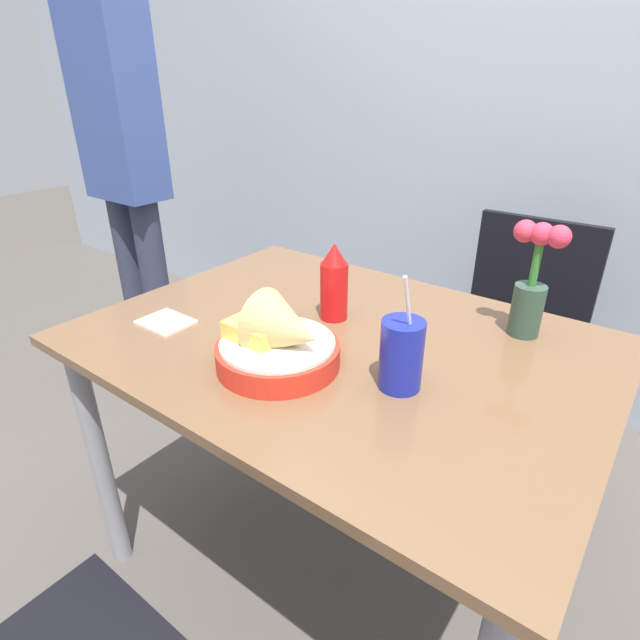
{
  "coord_description": "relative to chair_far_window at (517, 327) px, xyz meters",
  "views": [
    {
      "loc": [
        0.57,
        -0.83,
        1.28
      ],
      "look_at": [
        -0.02,
        -0.05,
        0.8
      ],
      "focal_mm": 28.0,
      "sensor_mm": 36.0,
      "label": 1
    }
  ],
  "objects": [
    {
      "name": "flower_vase",
      "position": [
        0.13,
        -0.51,
        0.36
      ],
      "size": [
        0.12,
        0.07,
        0.26
      ],
      "color": "#2D4738",
      "rests_on": "dining_table"
    },
    {
      "name": "dining_table",
      "position": [
        -0.2,
        -0.78,
        0.13
      ],
      "size": [
        1.15,
        0.84,
        0.74
      ],
      "color": "brown",
      "rests_on": "ground_plane"
    },
    {
      "name": "person_standing",
      "position": [
        -1.44,
        -0.46,
        0.5
      ],
      "size": [
        0.32,
        0.19,
        1.74
      ],
      "color": "#2D3347",
      "rests_on": "ground_plane"
    },
    {
      "name": "ketchup_bottle",
      "position": [
        -0.27,
        -0.7,
        0.32
      ],
      "size": [
        0.07,
        0.07,
        0.19
      ],
      "color": "red",
      "rests_on": "dining_table"
    },
    {
      "name": "food_basket",
      "position": [
        -0.22,
        -0.96,
        0.29
      ],
      "size": [
        0.25,
        0.25,
        0.16
      ],
      "color": "red",
      "rests_on": "dining_table"
    },
    {
      "name": "ground_plane",
      "position": [
        -0.2,
        -0.78,
        -0.51
      ],
      "size": [
        12.0,
        12.0,
        0.0
      ],
      "primitive_type": "plane",
      "color": "#4C4742"
    },
    {
      "name": "drink_cup",
      "position": [
        0.01,
        -0.87,
        0.3
      ],
      "size": [
        0.08,
        0.08,
        0.24
      ],
      "color": "#192399",
      "rests_on": "dining_table"
    },
    {
      "name": "chair_far_window",
      "position": [
        0.0,
        0.0,
        0.0
      ],
      "size": [
        0.4,
        0.4,
        0.87
      ],
      "color": "black",
      "rests_on": "ground_plane"
    },
    {
      "name": "napkin",
      "position": [
        -0.57,
        -0.97,
        0.23
      ],
      "size": [
        0.12,
        0.1,
        0.01
      ],
      "color": "white",
      "rests_on": "dining_table"
    },
    {
      "name": "wall_window",
      "position": [
        -0.2,
        0.46,
        0.79
      ],
      "size": [
        7.0,
        0.06,
        2.6
      ],
      "color": "#9EA8B7",
      "rests_on": "ground_plane"
    }
  ]
}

